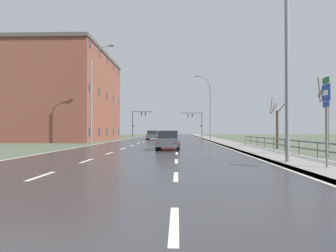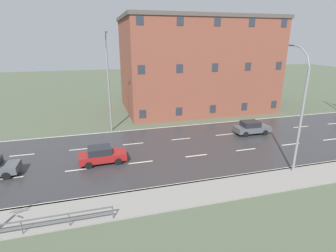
{
  "view_description": "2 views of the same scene",
  "coord_description": "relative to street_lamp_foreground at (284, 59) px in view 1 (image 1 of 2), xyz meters",
  "views": [
    {
      "loc": [
        2.39,
        -3.32,
        1.61
      ],
      "look_at": [
        0.24,
        66.92,
        2.57
      ],
      "focal_mm": 33.48,
      "sensor_mm": 36.0,
      "label": 1
    },
    {
      "loc": [
        24.02,
        30.9,
        10.63
      ],
      "look_at": [
        0.0,
        37.63,
        2.48
      ],
      "focal_mm": 28.26,
      "sensor_mm": 36.0,
      "label": 2
    }
  ],
  "objects": [
    {
      "name": "ground_plane",
      "position": [
        -7.46,
        36.32,
        -5.08
      ],
      "size": [
        160.0,
        160.0,
        0.12
      ],
      "color": "#4C5642"
    },
    {
      "name": "road_asphalt_strip",
      "position": [
        -7.46,
        48.31,
        -5.01
      ],
      "size": [
        14.0,
        120.0,
        0.03
      ],
      "color": "#303033",
      "rests_on": "ground"
    },
    {
      "name": "sidewalk_right",
      "position": [
        0.97,
        48.32,
        -4.96
      ],
      "size": [
        3.0,
        120.0,
        0.12
      ],
      "color": "gray",
      "rests_on": "ground"
    },
    {
      "name": "guardrail",
      "position": [
        2.39,
        5.72,
        -4.31
      ],
      "size": [
        0.07,
        27.97,
        1.0
      ],
      "color": "#515459",
      "rests_on": "ground"
    },
    {
      "name": "street_lamp_foreground",
      "position": [
        0.0,
        0.0,
        0.0
      ],
      "size": [
        2.27,
        0.24,
        10.21
      ],
      "color": "slate",
      "rests_on": "ground"
    },
    {
      "name": "street_lamp_midground",
      "position": [
        -0.03,
        34.75,
        0.03
      ],
      "size": [
        2.52,
        0.24,
        10.31
      ],
      "color": "slate",
      "rests_on": "ground"
    },
    {
      "name": "street_lamp_left_bank",
      "position": [
        -14.9,
        20.85,
        0.6
      ],
      "size": [
        2.69,
        0.24,
        11.51
      ],
      "color": "slate",
      "rests_on": "ground"
    },
    {
      "name": "highway_sign",
      "position": [
        0.93,
        -2.21,
        -2.6
      ],
      "size": [
        0.09,
        0.68,
        3.77
      ],
      "color": "slate",
      "rests_on": "ground"
    },
    {
      "name": "traffic_signal_right",
      "position": [
        -0.79,
        55.85,
        -1.02
      ],
      "size": [
        4.94,
        0.36,
        5.8
      ],
      "color": "#38383A",
      "rests_on": "ground"
    },
    {
      "name": "traffic_signal_left",
      "position": [
        -14.26,
        56.25,
        -0.84
      ],
      "size": [
        4.62,
        0.36,
        6.12
      ],
      "color": "#38383A",
      "rests_on": "ground"
    },
    {
      "name": "car_mid_centre",
      "position": [
        -5.98,
        19.36,
        -4.21
      ],
      "size": [
        1.96,
        4.17,
        1.57
      ],
      "rotation": [
        0.0,
        0.0,
        0.04
      ],
      "color": "maroon",
      "rests_on": "ground"
    },
    {
      "name": "car_near_right",
      "position": [
        -5.83,
        10.55,
        -4.21
      ],
      "size": [
        1.92,
        4.15,
        1.57
      ],
      "rotation": [
        0.0,
        0.0,
        -0.03
      ],
      "color": "#474C51",
      "rests_on": "ground"
    },
    {
      "name": "car_near_left",
      "position": [
        -9.21,
        36.67,
        -4.21
      ],
      "size": [
        1.9,
        4.13,
        1.57
      ],
      "rotation": [
        0.0,
        0.0,
        -0.02
      ],
      "color": "#474C51",
      "rests_on": "ground"
    },
    {
      "name": "brick_building",
      "position": [
        -23.39,
        35.0,
        1.96
      ],
      "size": [
        14.19,
        22.81,
        13.94
      ],
      "color": "brown",
      "rests_on": "ground"
    },
    {
      "name": "bare_tree_near",
      "position": [
        3.88,
        4.08,
        -2.82
      ],
      "size": [
        0.85,
        0.85,
        4.9
      ],
      "color": "#423328",
      "rests_on": "ground"
    },
    {
      "name": "bare_tree_mid",
      "position": [
        3.48,
        12.19,
        -3.05
      ],
      "size": [
        1.37,
        0.99,
        4.52
      ],
      "color": "#423328",
      "rests_on": "ground"
    }
  ]
}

